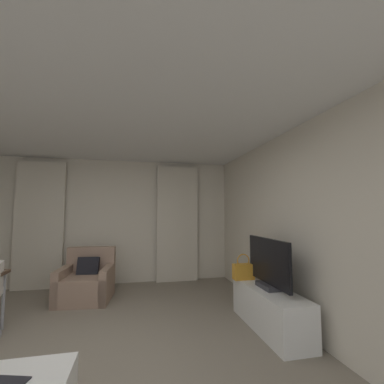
{
  "coord_description": "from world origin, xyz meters",
  "views": [
    {
      "loc": [
        0.48,
        -2.72,
        1.49
      ],
      "look_at": [
        1.33,
        1.18,
        1.8
      ],
      "focal_mm": 24.08,
      "sensor_mm": 36.0,
      "label": 1
    }
  ],
  "objects_px": {
    "tv_console": "(269,309)",
    "tv_flatscreen": "(268,265)",
    "armchair": "(86,283)",
    "handbag_primary": "(243,271)"
  },
  "relations": [
    {
      "from": "tv_flatscreen",
      "to": "handbag_primary",
      "type": "xyz_separation_m",
      "value": [
        -0.14,
        0.49,
        -0.18
      ]
    },
    {
      "from": "armchair",
      "to": "handbag_primary",
      "type": "xyz_separation_m",
      "value": [
        2.36,
        -1.18,
        0.35
      ]
    },
    {
      "from": "armchair",
      "to": "handbag_primary",
      "type": "bearing_deg",
      "value": -26.58
    },
    {
      "from": "handbag_primary",
      "to": "armchair",
      "type": "bearing_deg",
      "value": 153.42
    },
    {
      "from": "tv_console",
      "to": "tv_flatscreen",
      "type": "xyz_separation_m",
      "value": [
        0.0,
        0.0,
        0.55
      ]
    },
    {
      "from": "tv_console",
      "to": "tv_flatscreen",
      "type": "distance_m",
      "value": 0.55
    },
    {
      "from": "tv_console",
      "to": "tv_flatscreen",
      "type": "height_order",
      "value": "tv_flatscreen"
    },
    {
      "from": "tv_console",
      "to": "handbag_primary",
      "type": "relative_size",
      "value": 3.69
    },
    {
      "from": "armchair",
      "to": "handbag_primary",
      "type": "distance_m",
      "value": 2.66
    },
    {
      "from": "tv_console",
      "to": "tv_flatscreen",
      "type": "relative_size",
      "value": 1.36
    }
  ]
}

